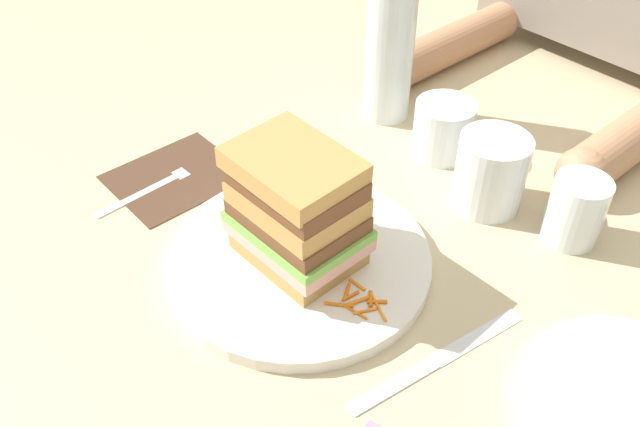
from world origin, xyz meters
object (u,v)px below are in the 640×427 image
water_bottle (392,23)px  knife (434,362)px  sandwich (297,209)px  fork (160,182)px  empty_tumbler_1 (443,129)px  juice_glass (490,174)px  side_plate (634,409)px  empty_tumbler_0 (576,210)px  napkin_dark (175,176)px  main_plate (299,260)px

water_bottle → knife: bearing=-39.5°
sandwich → fork: bearing=-170.1°
knife → empty_tumbler_1: size_ratio=2.60×
fork → sandwich: bearing=9.9°
fork → empty_tumbler_1: (0.18, 0.31, 0.03)m
juice_glass → empty_tumbler_1: bearing=158.9°
fork → side_plate: 0.56m
empty_tumbler_0 → side_plate: bearing=-43.3°
fork → knife: size_ratio=0.83×
sandwich → napkin_dark: sandwich is taller
fork → side_plate: bearing=14.2°
empty_tumbler_0 → sandwich: bearing=-122.8°
knife → empty_tumbler_1: bearing=129.9°
juice_glass → side_plate: size_ratio=0.46×
empty_tumbler_0 → empty_tumbler_1: size_ratio=1.01×
main_plate → empty_tumbler_1: (-0.04, 0.27, 0.03)m
main_plate → sandwich: bearing=-119.9°
fork → knife: fork is taller
knife → main_plate: bearing=-176.1°
fork → juice_glass: (0.28, 0.27, 0.04)m
sandwich → empty_tumbler_1: bearing=97.9°
fork → empty_tumbler_0: empty_tumbler_0 is taller
juice_glass → side_plate: (0.26, -0.13, -0.03)m
napkin_dark → water_bottle: 0.34m
sandwich → water_bottle: water_bottle is taller
sandwich → napkin_dark: size_ratio=0.89×
knife → sandwich: bearing=-176.0°
main_plate → juice_glass: juice_glass is taller
main_plate → water_bottle: size_ratio=0.94×
sandwich → fork: sandwich is taller
napkin_dark → fork: size_ratio=0.89×
juice_glass → water_bottle: water_bottle is taller
fork → water_bottle: water_bottle is taller
sandwich → napkin_dark: (-0.22, -0.02, -0.08)m
napkin_dark → empty_tumbler_1: size_ratio=1.93×
fork → side_plate: side_plate is taller
napkin_dark → side_plate: size_ratio=0.76×
napkin_dark → fork: fork is taller
juice_glass → empty_tumbler_1: size_ratio=1.17×
sandwich → fork: 0.23m
water_bottle → empty_tumbler_1: (0.11, -0.01, -0.10)m
napkin_dark → empty_tumbler_1: (0.18, 0.29, 0.03)m
water_bottle → empty_tumbler_0: (0.31, -0.03, -0.10)m
napkin_dark → empty_tumbler_1: bearing=57.8°
juice_glass → side_plate: bearing=-26.8°
knife → water_bottle: water_bottle is taller
napkin_dark → side_plate: 0.56m
water_bottle → fork: bearing=-102.0°
sandwich → juice_glass: size_ratio=1.48×
empty_tumbler_0 → side_plate: (0.16, -0.15, -0.03)m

